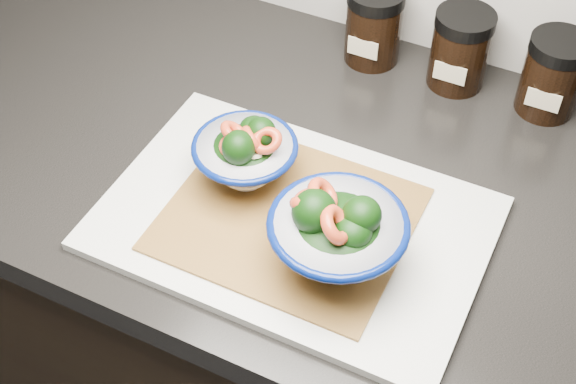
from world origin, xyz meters
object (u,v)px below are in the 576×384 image
at_px(bowl_right, 337,234).
at_px(cutting_board, 294,223).
at_px(spice_jar_b, 460,49).
at_px(spice_jar_a, 374,25).
at_px(spice_jar_c, 553,75).
at_px(bowl_left, 246,155).

bearing_deg(bowl_right, cutting_board, 150.48).
bearing_deg(bowl_right, spice_jar_b, 87.62).
distance_m(spice_jar_a, spice_jar_b, 0.13).
bearing_deg(cutting_board, bowl_right, -29.52).
bearing_deg(bowl_right, spice_jar_c, 69.57).
height_order(bowl_left, spice_jar_c, same).
relative_size(cutting_board, spice_jar_b, 3.98).
relative_size(cutting_board, spice_jar_a, 3.98).
height_order(spice_jar_b, spice_jar_c, same).
bearing_deg(spice_jar_b, spice_jar_c, 0.00).
relative_size(bowl_right, spice_jar_a, 1.37).
xyz_separation_m(spice_jar_b, spice_jar_c, (0.13, 0.00, 0.00)).
height_order(bowl_left, spice_jar_a, same).
distance_m(cutting_board, spice_jar_c, 0.41).
relative_size(spice_jar_a, spice_jar_b, 1.00).
bearing_deg(bowl_left, bowl_right, -25.59).
xyz_separation_m(bowl_left, spice_jar_c, (0.29, 0.31, -0.00)).
bearing_deg(spice_jar_a, bowl_left, -96.99).
distance_m(bowl_left, spice_jar_b, 0.35).
relative_size(cutting_board, bowl_right, 2.90).
distance_m(bowl_left, spice_jar_a, 0.32).
bearing_deg(spice_jar_a, bowl_right, -73.85).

